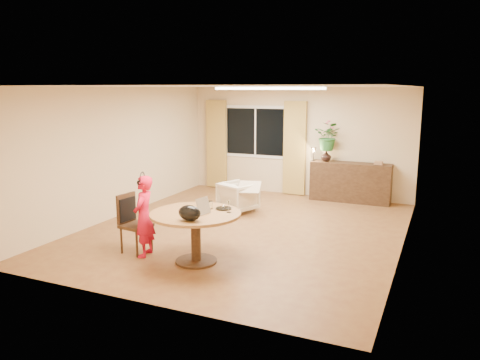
{
  "coord_description": "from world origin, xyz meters",
  "views": [
    {
      "loc": [
        3.26,
        -7.62,
        2.57
      ],
      "look_at": [
        -0.01,
        -0.2,
        0.97
      ],
      "focal_mm": 35.0,
      "sensor_mm": 36.0,
      "label": 1
    }
  ],
  "objects_px": {
    "sideboard": "(350,182)",
    "armchair": "(238,197)",
    "dining_chair": "(136,224)",
    "dining_table": "(196,223)",
    "child": "(144,216)"
  },
  "relations": [
    {
      "from": "sideboard",
      "to": "dining_table",
      "type": "bearing_deg",
      "value": -105.95
    },
    {
      "from": "child",
      "to": "armchair",
      "type": "bearing_deg",
      "value": 162.69
    },
    {
      "from": "dining_table",
      "to": "armchair",
      "type": "height_order",
      "value": "dining_table"
    },
    {
      "from": "armchair",
      "to": "sideboard",
      "type": "xyz_separation_m",
      "value": [
        1.99,
        1.85,
        0.14
      ]
    },
    {
      "from": "dining_chair",
      "to": "child",
      "type": "height_order",
      "value": "child"
    },
    {
      "from": "dining_table",
      "to": "dining_chair",
      "type": "height_order",
      "value": "dining_chair"
    },
    {
      "from": "dining_table",
      "to": "armchair",
      "type": "xyz_separation_m",
      "value": [
        -0.62,
        2.95,
        -0.29
      ]
    },
    {
      "from": "dining_table",
      "to": "child",
      "type": "xyz_separation_m",
      "value": [
        -0.87,
        -0.07,
        0.03
      ]
    },
    {
      "from": "armchair",
      "to": "sideboard",
      "type": "height_order",
      "value": "sideboard"
    },
    {
      "from": "sideboard",
      "to": "armchair",
      "type": "bearing_deg",
      "value": -137.2
    },
    {
      "from": "dining_chair",
      "to": "child",
      "type": "relative_size",
      "value": 0.74
    },
    {
      "from": "dining_table",
      "to": "dining_chair",
      "type": "bearing_deg",
      "value": -179.6
    },
    {
      "from": "dining_chair",
      "to": "sideboard",
      "type": "xyz_separation_m",
      "value": [
        2.44,
        4.81,
        -0.02
      ]
    },
    {
      "from": "sideboard",
      "to": "dining_chair",
      "type": "bearing_deg",
      "value": -116.94
    },
    {
      "from": "dining_table",
      "to": "sideboard",
      "type": "xyz_separation_m",
      "value": [
        1.37,
        4.8,
        -0.15
      ]
    }
  ]
}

